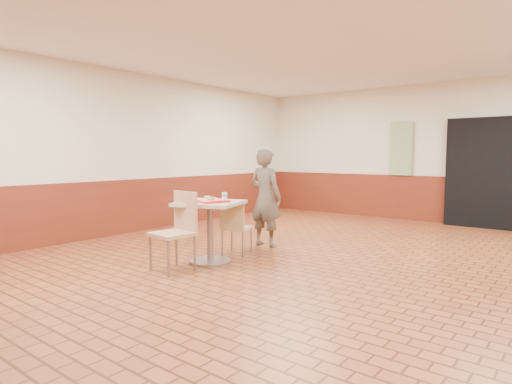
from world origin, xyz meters
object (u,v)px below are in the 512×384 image
Objects in this scene: chair_main_back at (235,224)px; main_table at (210,222)px; serving_tray at (210,200)px; chair_main_front at (178,227)px; long_john_donut at (211,199)px; customer at (265,197)px; ring_donut at (207,197)px; paper_cup at (225,196)px.

main_table is at bearing 75.60° from chair_main_back.
main_table is at bearing 0.00° from serving_tray.
main_table is 1.71× the size of serving_tray.
chair_main_front is 7.14× the size of long_john_donut.
customer is at bearing 95.40° from chair_main_front.
customer reaches higher than ring_donut.
paper_cup is at bearing 39.49° from serving_tray.
serving_tray is at bearing 75.60° from chair_main_back.
customer is 1.20m from paper_cup.
customer reaches higher than long_john_donut.
long_john_donut is (0.15, 0.45, 0.33)m from chair_main_front.
main_table is 1.02× the size of chair_main_back.
chair_main_front is 0.68m from ring_donut.
chair_main_front is at bearing -108.05° from long_john_donut.
chair_main_front reaches higher than chair_main_back.
serving_tray is 0.21m from paper_cup.
chair_main_back is 0.63m from paper_cup.
chair_main_front is 10.81× the size of paper_cup.
ring_donut is at bearing -170.03° from paper_cup.
long_john_donut is (0.09, -0.06, 0.32)m from main_table.
chair_main_front reaches higher than paper_cup.
customer is at bearing -104.29° from chair_main_back.
paper_cup reaches higher than main_table.
chair_main_back is at bearing 91.91° from serving_tray.
chair_main_back is 8.87× the size of paper_cup.
chair_main_front is at bearing -96.68° from main_table.
serving_tray is at bearing 89.21° from chair_main_front.
serving_tray is at bearing 91.63° from customer.
chair_main_back is at bearing 93.55° from chair_main_front.
main_table is 0.34m from long_john_donut.
serving_tray is at bearing -140.51° from paper_cup.
chair_main_back is (0.04, 1.05, -0.10)m from chair_main_front.
main_table is at bearing -140.51° from paper_cup.
long_john_donut is at bearing 77.84° from chair_main_front.
customer is 17.02× the size of paper_cup.
chair_main_back is at bearing 77.18° from ring_donut.
chair_main_front is at bearing 89.16° from customer.
ring_donut is at bearing 60.87° from chair_main_back.
serving_tray is 4.88× the size of ring_donut.
customer is (-0.03, 0.77, 0.33)m from chair_main_back.
customer reaches higher than chair_main_back.
long_john_donut is (0.21, -0.14, 0.00)m from ring_donut.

